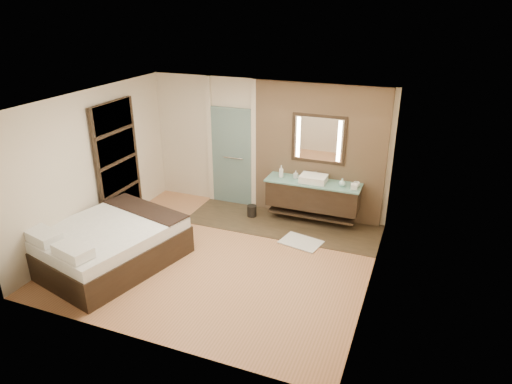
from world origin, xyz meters
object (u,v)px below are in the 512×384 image
at_px(bed, 109,244).
at_px(waste_bin, 252,211).
at_px(mirror_unit, 319,139).
at_px(vanity, 313,195).

bearing_deg(bed, waste_bin, 72.57).
xyz_separation_m(mirror_unit, waste_bin, (-1.20, -0.46, -1.53)).
height_order(vanity, waste_bin, vanity).
relative_size(mirror_unit, waste_bin, 4.39).
bearing_deg(waste_bin, mirror_unit, 20.93).
bearing_deg(mirror_unit, vanity, -90.00).
height_order(mirror_unit, waste_bin, mirror_unit).
bearing_deg(vanity, bed, -135.09).
xyz_separation_m(vanity, mirror_unit, (0.00, 0.24, 1.07)).
bearing_deg(waste_bin, vanity, 10.41).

